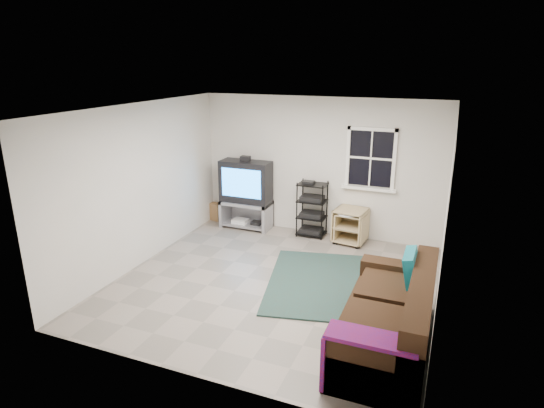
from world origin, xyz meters
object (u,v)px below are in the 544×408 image
at_px(tv_unit, 246,189).
at_px(sofa, 390,320).
at_px(side_table_left, 351,224).
at_px(side_table_right, 352,225).
at_px(av_rack, 312,212).

height_order(tv_unit, sofa, tv_unit).
relative_size(tv_unit, side_table_left, 2.28).
height_order(tv_unit, side_table_right, tv_unit).
distance_m(side_table_right, sofa, 3.23).
distance_m(tv_unit, side_table_left, 2.16).
bearing_deg(sofa, side_table_left, 110.38).
bearing_deg(side_table_right, av_rack, 177.08).
xyz_separation_m(av_rack, side_table_left, (0.77, -0.03, -0.12)).
relative_size(side_table_left, side_table_right, 1.06).
distance_m(av_rack, sofa, 3.61).
bearing_deg(tv_unit, side_table_right, 0.46).
xyz_separation_m(side_table_right, sofa, (1.11, -3.03, 0.02)).
height_order(side_table_right, sofa, sofa).
bearing_deg(av_rack, side_table_right, -2.92).
bearing_deg(av_rack, side_table_left, -2.61).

